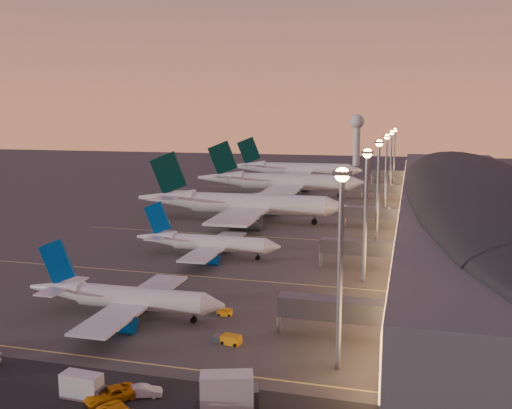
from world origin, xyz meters
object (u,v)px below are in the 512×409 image
(airliner_narrow_north, at_px, (207,243))
(baggage_tug_a, at_px, (228,339))
(service_van_d, at_px, (111,395))
(service_van_e, at_px, (144,391))
(airliner_wide_mid, at_px, (280,182))
(catering_truck_a, at_px, (84,387))
(airliner_wide_far, at_px, (294,169))
(baggage_tug_b, at_px, (222,312))
(catering_truck_b, at_px, (230,390))
(airliner_narrow_south, at_px, (124,298))
(airliner_wide_near, at_px, (240,204))
(radar_tower, at_px, (357,131))

(airliner_narrow_north, height_order, baggage_tug_a, airliner_narrow_north)
(service_van_d, bearing_deg, service_van_e, 71.96)
(baggage_tug_a, relative_size, service_van_d, 0.74)
(airliner_wide_mid, relative_size, catering_truck_a, 12.99)
(airliner_wide_far, relative_size, baggage_tug_b, 18.75)
(airliner_wide_mid, bearing_deg, airliner_wide_far, 92.75)
(catering_truck_b, bearing_deg, airliner_wide_far, 81.43)
(airliner_narrow_south, distance_m, catering_truck_a, 26.89)
(airliner_wide_near, distance_m, catering_truck_a, 111.07)
(catering_truck_b, bearing_deg, baggage_tug_b, 92.16)
(radar_tower, distance_m, catering_truck_a, 315.86)
(radar_tower, relative_size, catering_truck_a, 6.16)
(airliner_wide_far, relative_size, catering_truck_a, 12.66)
(airliner_narrow_north, height_order, airliner_wide_mid, airliner_wide_mid)
(baggage_tug_a, relative_size, baggage_tug_b, 1.23)
(airliner_wide_mid, height_order, airliner_wide_far, airliner_wide_mid)
(catering_truck_b, bearing_deg, service_van_d, 174.18)
(baggage_tug_b, bearing_deg, service_van_e, -93.93)
(catering_truck_b, bearing_deg, catering_truck_a, 172.05)
(airliner_wide_far, height_order, service_van_d, airliner_wide_far)
(airliner_narrow_south, bearing_deg, airliner_wide_far, 92.63)
(airliner_wide_far, xyz_separation_m, catering_truck_a, (20.51, -222.56, -4.15))
(airliner_wide_far, bearing_deg, baggage_tug_a, -82.47)
(airliner_wide_far, relative_size, radar_tower, 2.05)
(radar_tower, xyz_separation_m, catering_truck_a, (-1.15, -315.19, -20.51))
(airliner_wide_far, xyz_separation_m, service_van_d, (23.89, -222.46, -4.69))
(airliner_narrow_north, distance_m, catering_truck_b, 68.11)
(airliner_narrow_south, distance_m, service_van_e, 27.87)
(radar_tower, relative_size, catering_truck_b, 4.66)
(radar_tower, xyz_separation_m, service_van_e, (5.34, -313.12, -21.18))
(airliner_narrow_north, height_order, service_van_d, airliner_narrow_north)
(baggage_tug_a, xyz_separation_m, service_van_e, (-4.50, -17.43, 0.13))
(baggage_tug_b, bearing_deg, baggage_tug_a, -71.23)
(airliner_narrow_north, height_order, radar_tower, radar_tower)
(catering_truck_b, bearing_deg, baggage_tug_a, 90.62)
(airliner_wide_mid, distance_m, service_van_d, 168.60)
(radar_tower, height_order, catering_truck_a, radar_tower)
(radar_tower, xyz_separation_m, baggage_tug_a, (9.85, -295.69, -21.31))
(baggage_tug_b, xyz_separation_m, catering_truck_b, (10.09, -27.24, 1.24))
(catering_truck_a, bearing_deg, airliner_wide_mid, 98.05)
(catering_truck_a, bearing_deg, service_van_d, 4.55)
(airliner_wide_near, distance_m, airliner_wide_mid, 57.59)
(radar_tower, distance_m, baggage_tug_b, 285.81)
(airliner_narrow_north, relative_size, airliner_wide_near, 0.53)
(airliner_narrow_north, xyz_separation_m, catering_truck_b, (25.79, -63.02, -1.50))
(airliner_wide_far, xyz_separation_m, service_van_e, (27.00, -220.49, -4.82))
(baggage_tug_a, relative_size, catering_truck_a, 0.83)
(airliner_narrow_south, height_order, airliner_wide_mid, airliner_wide_mid)
(catering_truck_a, xyz_separation_m, catering_truck_b, (16.61, 2.99, 0.35))
(service_van_d, bearing_deg, radar_tower, 130.03)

